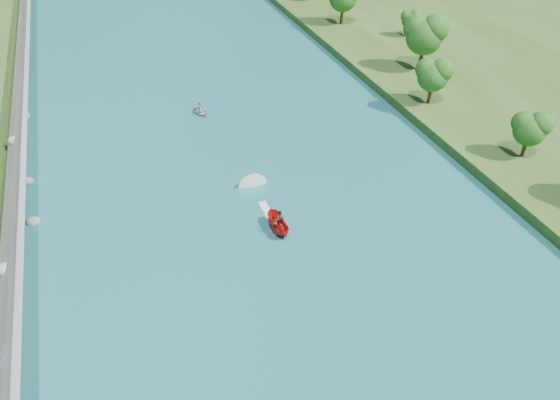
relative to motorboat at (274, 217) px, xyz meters
name	(u,v)px	position (x,y,z in m)	size (l,w,h in m)	color
ground	(312,312)	(-1.00, -13.52, -0.83)	(260.00, 260.00, 0.00)	#2D5119
river_water	(248,193)	(-1.00, 6.48, -0.78)	(55.00, 240.00, 0.10)	#1B6267
riprap_bank	(11,231)	(-26.85, 5.85, 0.97)	(4.30, 236.00, 4.19)	slate
trees_east	(473,65)	(36.99, 17.13, 5.81)	(17.16, 142.13, 11.77)	#205015
motorboat	(274,217)	(0.00, 0.00, 0.00)	(3.60, 18.97, 2.10)	red
raft	(200,111)	(-1.61, 28.42, -0.33)	(2.96, 3.71, 1.70)	#919399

